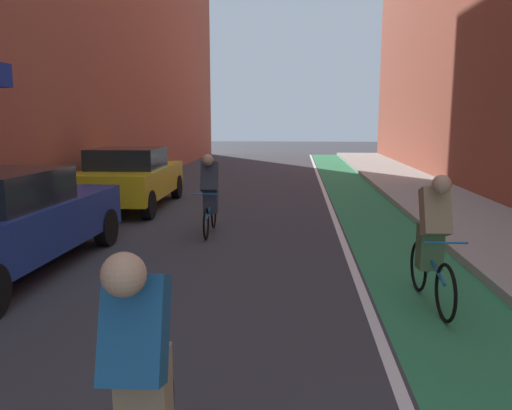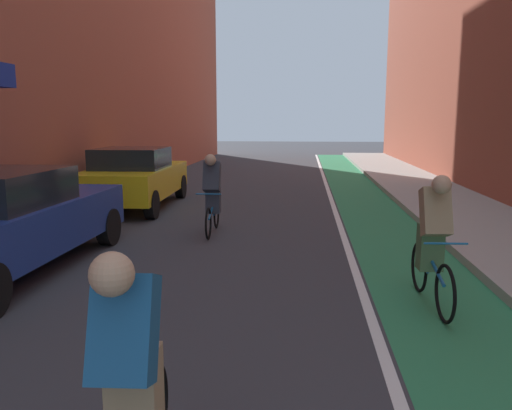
{
  "view_description": "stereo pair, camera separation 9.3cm",
  "coord_description": "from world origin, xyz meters",
  "px_view_note": "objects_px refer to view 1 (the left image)",
  "views": [
    {
      "loc": [
        1.35,
        1.94,
        2.23
      ],
      "look_at": [
        0.83,
        8.43,
        1.14
      ],
      "focal_mm": 35.8,
      "sensor_mm": 36.0,
      "label": 1
    },
    {
      "loc": [
        1.44,
        1.95,
        2.23
      ],
      "look_at": [
        0.83,
        8.43,
        1.14
      ],
      "focal_mm": 35.8,
      "sensor_mm": 36.0,
      "label": 2
    }
  ],
  "objects_px": {
    "parked_sedan_yellow_cab": "(130,177)",
    "cyclist_mid": "(433,240)",
    "parked_sedan_blue": "(1,221)",
    "cyclist_lead": "(139,380)",
    "cyclist_trailing": "(210,193)"
  },
  "relations": [
    {
      "from": "cyclist_mid",
      "to": "cyclist_lead",
      "type": "bearing_deg",
      "value": -124.3
    },
    {
      "from": "parked_sedan_yellow_cab",
      "to": "cyclist_trailing",
      "type": "bearing_deg",
      "value": -48.2
    },
    {
      "from": "parked_sedan_blue",
      "to": "cyclist_lead",
      "type": "relative_size",
      "value": 2.72
    },
    {
      "from": "parked_sedan_yellow_cab",
      "to": "cyclist_mid",
      "type": "height_order",
      "value": "cyclist_mid"
    },
    {
      "from": "parked_sedan_yellow_cab",
      "to": "parked_sedan_blue",
      "type": "bearing_deg",
      "value": -90.02
    },
    {
      "from": "cyclist_lead",
      "to": "cyclist_trailing",
      "type": "distance_m",
      "value": 7.37
    },
    {
      "from": "cyclist_lead",
      "to": "cyclist_mid",
      "type": "bearing_deg",
      "value": 55.7
    },
    {
      "from": "parked_sedan_blue",
      "to": "cyclist_trailing",
      "type": "relative_size",
      "value": 2.8
    },
    {
      "from": "cyclist_lead",
      "to": "cyclist_trailing",
      "type": "xyz_separation_m",
      "value": [
        -0.86,
        7.32,
        -0.04
      ]
    },
    {
      "from": "cyclist_mid",
      "to": "cyclist_trailing",
      "type": "height_order",
      "value": "cyclist_mid"
    },
    {
      "from": "parked_sedan_blue",
      "to": "cyclist_lead",
      "type": "distance_m",
      "value": 5.56
    },
    {
      "from": "cyclist_mid",
      "to": "cyclist_trailing",
      "type": "xyz_separation_m",
      "value": [
        -3.33,
        3.7,
        -0.01
      ]
    },
    {
      "from": "parked_sedan_yellow_cab",
      "to": "cyclist_mid",
      "type": "distance_m",
      "value": 8.78
    },
    {
      "from": "parked_sedan_yellow_cab",
      "to": "cyclist_mid",
      "type": "relative_size",
      "value": 2.53
    },
    {
      "from": "parked_sedan_yellow_cab",
      "to": "cyclist_mid",
      "type": "bearing_deg",
      "value": -48.07
    }
  ]
}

